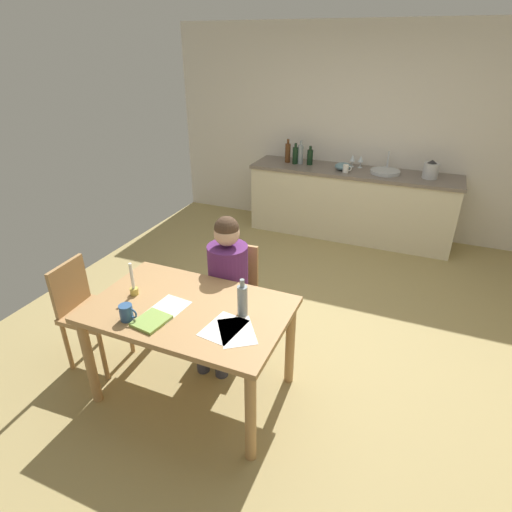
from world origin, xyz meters
name	(u,v)px	position (x,y,z in m)	size (l,w,h in m)	color
ground_plane	(296,328)	(0.00, 0.00, -0.02)	(5.20, 5.20, 0.04)	tan
wall_back	(362,133)	(0.00, 2.60, 1.30)	(5.20, 0.12, 2.60)	silver
kitchen_counter	(350,203)	(0.00, 2.24, 0.45)	(2.62, 0.64, 0.90)	beige
dining_table	(190,320)	(-0.45, -1.05, 0.65)	(1.35, 0.86, 0.75)	tan
chair_at_table	(233,291)	(-0.45, -0.38, 0.49)	(0.43, 0.43, 0.88)	tan
person_seated	(225,281)	(-0.44, -0.53, 0.68)	(0.34, 0.60, 1.19)	#592666
chair_side_empty	(87,309)	(-1.39, -1.06, 0.49)	(0.42, 0.42, 0.87)	tan
coffee_mug	(127,313)	(-0.74, -1.33, 0.81)	(0.13, 0.09, 0.11)	#33598C
candlestick	(133,286)	(-0.89, -1.06, 0.82)	(0.06, 0.06, 0.25)	gold
book_magazine	(151,321)	(-0.59, -1.29, 0.76)	(0.19, 0.21, 0.02)	#89AD4D
paper_letter	(224,328)	(-0.13, -1.16, 0.75)	(0.21, 0.30, 0.00)	white
paper_bill	(167,309)	(-0.58, -1.13, 0.75)	(0.21, 0.30, 0.00)	white
paper_envelope	(237,332)	(-0.04, -1.17, 0.75)	(0.21, 0.30, 0.00)	white
wine_bottle_on_table	(242,300)	(-0.08, -0.98, 0.87)	(0.07, 0.07, 0.27)	#8C999E
sink_unit	(385,171)	(0.39, 2.24, 0.92)	(0.36, 0.36, 0.24)	#B2B7BC
bottle_oil	(288,152)	(-0.90, 2.28, 1.03)	(0.07, 0.07, 0.31)	#593319
bottle_vinegar	(295,155)	(-0.78, 2.24, 1.01)	(0.07, 0.07, 0.27)	black
bottle_wine_red	(301,154)	(-0.72, 2.27, 1.03)	(0.07, 0.07, 0.31)	#8C999E
bottle_sauce	(310,157)	(-0.59, 2.27, 1.00)	(0.08, 0.08, 0.24)	black
mixing_bowl	(343,166)	(-0.13, 2.19, 0.95)	(0.21, 0.21, 0.09)	#668C99
stovetop_kettle	(431,170)	(0.90, 2.24, 1.00)	(0.18, 0.18, 0.22)	#B7BABF
wine_glass_near_sink	(361,159)	(0.05, 2.39, 1.01)	(0.07, 0.07, 0.15)	silver
wine_glass_by_kettle	(353,158)	(-0.05, 2.39, 1.01)	(0.07, 0.07, 0.15)	silver
teacup_on_counter	(346,169)	(-0.07, 2.09, 0.95)	(0.11, 0.07, 0.10)	white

